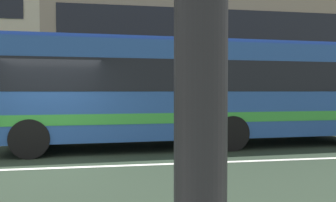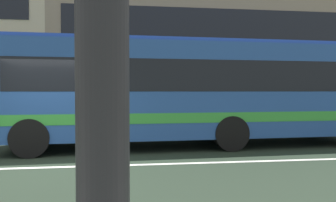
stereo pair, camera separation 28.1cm
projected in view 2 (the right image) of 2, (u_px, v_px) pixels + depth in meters
ground_plane at (40, 168)px, 7.40m from camera, size 160.00×160.00×0.00m
lane_centre_line at (40, 168)px, 7.40m from camera, size 60.00×0.16×0.01m
apartment_block_right at (211, 50)px, 22.93m from camera, size 19.73×9.81×9.01m
transit_bus at (196, 89)px, 10.47m from camera, size 11.50×3.11×3.21m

